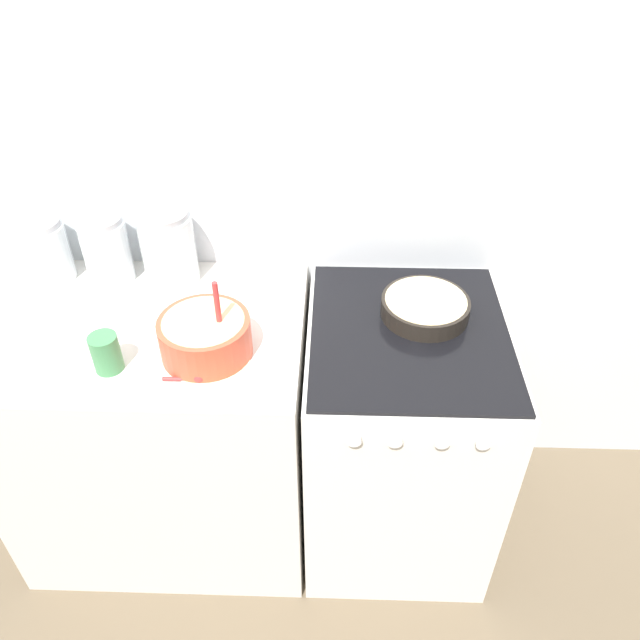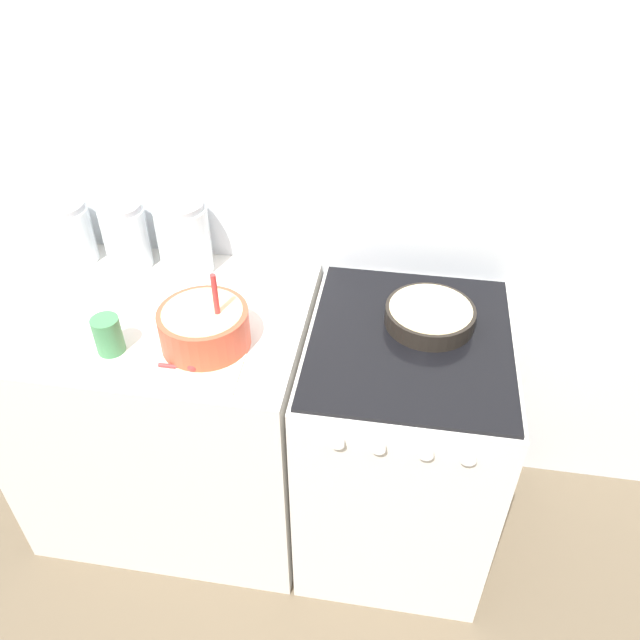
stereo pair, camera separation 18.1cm
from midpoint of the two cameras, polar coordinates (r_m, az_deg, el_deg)
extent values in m
plane|color=brown|center=(2.37, -0.39, -23.93)|extent=(12.00, 12.00, 0.00)
cube|color=silver|center=(2.02, 2.88, 12.02)|extent=(4.91, 0.05, 2.40)
cube|color=silver|center=(2.27, -11.07, -8.56)|extent=(0.96, 0.70, 0.92)
cube|color=white|center=(2.18, 9.59, -11.15)|extent=(0.61, 0.70, 0.91)
cube|color=black|center=(1.86, 11.07, -1.87)|extent=(0.59, 0.67, 0.01)
cylinder|color=white|center=(1.65, 4.77, -11.22)|extent=(0.04, 0.02, 0.04)
cylinder|color=white|center=(1.65, 8.53, -11.59)|extent=(0.04, 0.02, 0.04)
cylinder|color=white|center=(1.66, 12.81, -11.94)|extent=(0.04, 0.02, 0.04)
cylinder|color=white|center=(1.68, 16.51, -12.19)|extent=(0.04, 0.02, 0.04)
cylinder|color=#D84C33|center=(1.78, -7.68, -0.85)|extent=(0.26, 0.26, 0.12)
cylinder|color=beige|center=(1.76, -7.76, -0.14)|extent=(0.23, 0.23, 0.06)
cylinder|color=red|center=(1.72, -6.45, 0.91)|extent=(0.02, 0.02, 0.23)
cylinder|color=black|center=(1.90, 12.70, 0.26)|extent=(0.27, 0.27, 0.06)
cylinder|color=beige|center=(1.90, 12.73, 0.41)|extent=(0.25, 0.25, 0.05)
cylinder|color=silver|center=(2.24, -19.77, 7.23)|extent=(0.15, 0.15, 0.19)
cylinder|color=silver|center=(2.26, -19.57, 6.41)|extent=(0.14, 0.14, 0.11)
cylinder|color=#B2B2B7|center=(2.19, -20.36, 9.56)|extent=(0.14, 0.14, 0.02)
cylinder|color=silver|center=(2.15, -15.00, 7.16)|extent=(0.15, 0.15, 0.20)
cylinder|color=tan|center=(2.17, -14.83, 6.24)|extent=(0.13, 0.13, 0.12)
cylinder|color=#B2B2B7|center=(2.10, -15.51, 9.78)|extent=(0.13, 0.13, 0.02)
cylinder|color=silver|center=(2.07, -9.88, 7.13)|extent=(0.17, 0.17, 0.23)
cylinder|color=olive|center=(2.10, -9.74, 6.06)|extent=(0.15, 0.15, 0.14)
cylinder|color=#B2B2B7|center=(2.01, -10.26, 10.15)|extent=(0.15, 0.15, 0.02)
cylinder|color=#3F7F4C|center=(1.81, -16.16, -1.45)|extent=(0.08, 0.08, 0.11)
cube|color=beige|center=(1.74, -7.07, -4.17)|extent=(0.19, 0.24, 0.01)
cylinder|color=red|center=(1.75, -10.33, -4.33)|extent=(0.09, 0.01, 0.01)
sphere|color=red|center=(1.72, -8.61, -4.26)|extent=(0.04, 0.04, 0.04)
camera|label=1|loc=(0.09, -87.14, 2.29)|focal=35.00mm
camera|label=2|loc=(0.09, 92.86, -2.29)|focal=35.00mm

